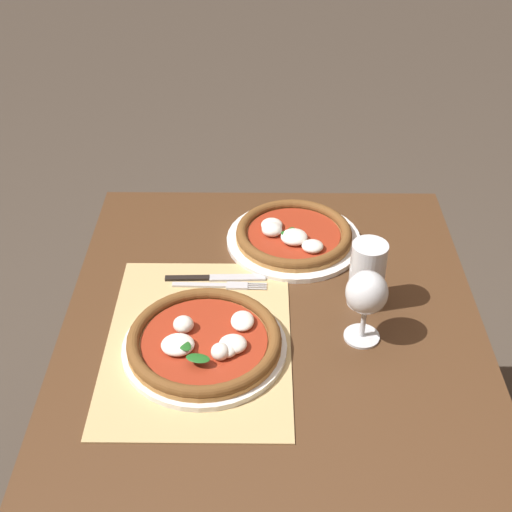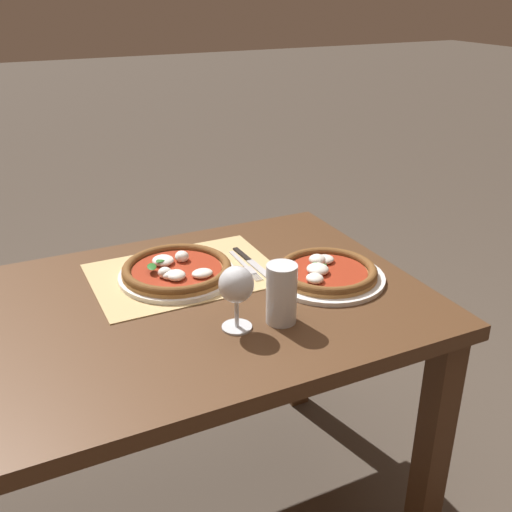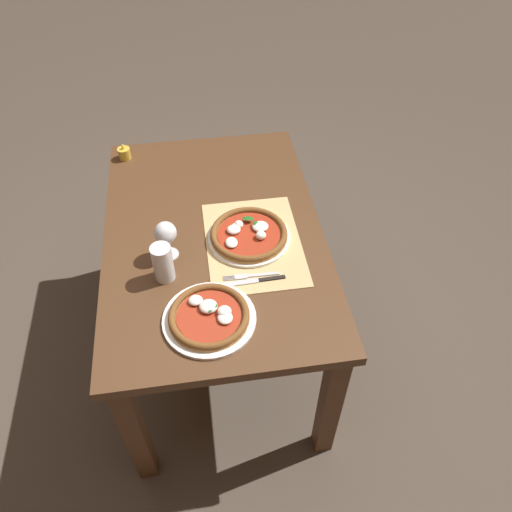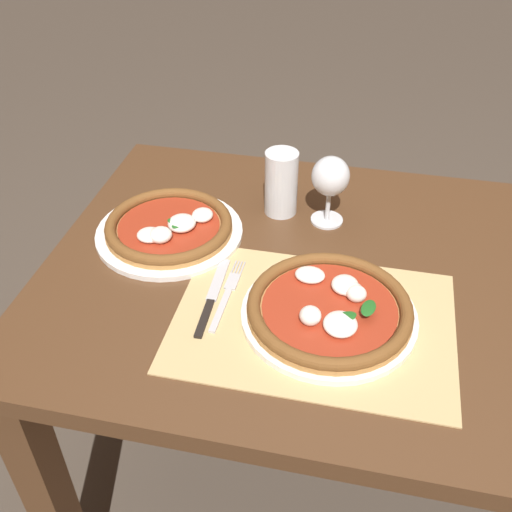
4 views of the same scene
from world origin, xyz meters
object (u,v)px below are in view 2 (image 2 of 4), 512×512
(fork, at_px, (245,266))
(knife, at_px, (252,262))
(pizza_far, at_px, (327,273))
(pint_glass, at_px, (281,295))
(pizza_near, at_px, (177,270))
(wine_glass, at_px, (236,287))

(fork, relative_size, knife, 0.93)
(pizza_far, bearing_deg, fork, -44.00)
(pizza_far, distance_m, fork, 0.23)
(pizza_far, xyz_separation_m, knife, (0.14, -0.17, -0.01))
(pint_glass, relative_size, fork, 0.72)
(pint_glass, bearing_deg, pizza_near, -65.34)
(pizza_far, distance_m, knife, 0.22)
(fork, xyz_separation_m, knife, (-0.03, -0.01, 0.00))
(wine_glass, distance_m, fork, 0.34)
(wine_glass, xyz_separation_m, pint_glass, (-0.11, 0.02, -0.04))
(pizza_far, height_order, fork, pizza_far)
(pizza_near, bearing_deg, pint_glass, 114.66)
(pizza_near, xyz_separation_m, pizza_far, (-0.36, 0.18, -0.00))
(pizza_near, height_order, pizza_far, pizza_near)
(wine_glass, bearing_deg, fork, -118.17)
(fork, bearing_deg, pizza_near, -5.69)
(pizza_near, distance_m, pizza_far, 0.40)
(pint_glass, height_order, knife, pint_glass)
(pizza_far, distance_m, pint_glass, 0.26)
(fork, bearing_deg, pizza_far, 136.00)
(wine_glass, relative_size, pint_glass, 1.07)
(pizza_near, relative_size, knife, 1.45)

